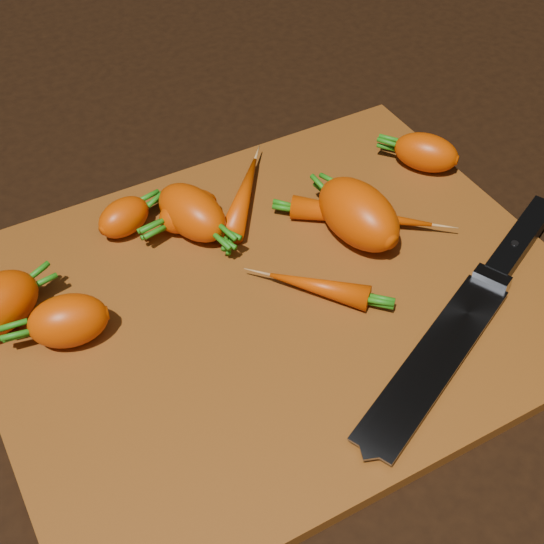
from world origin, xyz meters
TOP-DOWN VIEW (x-y plane):
  - ground at (0.00, 0.00)m, footprint 2.00×2.00m
  - cutting_board at (0.00, 0.00)m, footprint 0.50×0.40m
  - carrot_1 at (-0.17, 0.04)m, footprint 0.07×0.06m
  - carrot_2 at (-0.03, 0.11)m, footprint 0.07×0.09m
  - carrot_3 at (0.10, 0.03)m, footprint 0.07×0.10m
  - carrot_4 at (-0.03, 0.12)m, footprint 0.07×0.05m
  - carrot_5 at (-0.09, 0.14)m, footprint 0.06×0.05m
  - carrot_6 at (0.22, 0.08)m, footprint 0.07×0.08m
  - carrot_7 at (0.03, 0.12)m, footprint 0.09×0.10m
  - carrot_8 at (0.11, 0.04)m, footprint 0.12×0.10m
  - carrot_9 at (0.03, -0.02)m, footprint 0.08×0.08m
  - knife at (0.09, -0.12)m, footprint 0.31×0.17m

SIDE VIEW (x-z plane):
  - ground at x=0.00m, z-range -0.01..0.00m
  - cutting_board at x=0.00m, z-range 0.00..0.01m
  - knife at x=0.09m, z-range 0.01..0.03m
  - carrot_9 at x=0.03m, z-range 0.01..0.03m
  - carrot_8 at x=0.11m, z-range 0.01..0.04m
  - carrot_7 at x=0.03m, z-range 0.01..0.04m
  - carrot_5 at x=-0.09m, z-range 0.01..0.05m
  - carrot_4 at x=-0.03m, z-range 0.01..0.05m
  - carrot_6 at x=0.22m, z-range 0.01..0.05m
  - carrot_1 at x=-0.17m, z-range 0.01..0.06m
  - carrot_2 at x=-0.03m, z-range 0.01..0.06m
  - carrot_3 at x=0.10m, z-range 0.01..0.07m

